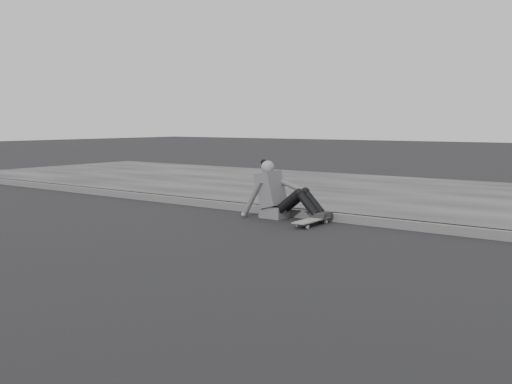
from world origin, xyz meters
TOP-DOWN VIEW (x-y plane):
  - ground at (0.00, 0.00)m, footprint 80.00×80.00m
  - curb at (0.00, 2.58)m, footprint 24.00×0.16m
  - sidewalk at (0.00, 5.60)m, footprint 24.00×6.00m
  - skateboard at (-0.83, 2.08)m, footprint 0.20×0.78m
  - seated_woman at (-1.57, 2.32)m, footprint 1.38×0.46m

SIDE VIEW (x-z plane):
  - ground at x=0.00m, z-range 0.00..0.00m
  - curb at x=0.00m, z-range 0.00..0.12m
  - sidewalk at x=0.00m, z-range 0.00..0.12m
  - skateboard at x=-0.83m, z-range 0.03..0.12m
  - seated_woman at x=-1.57m, z-range -0.08..0.80m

